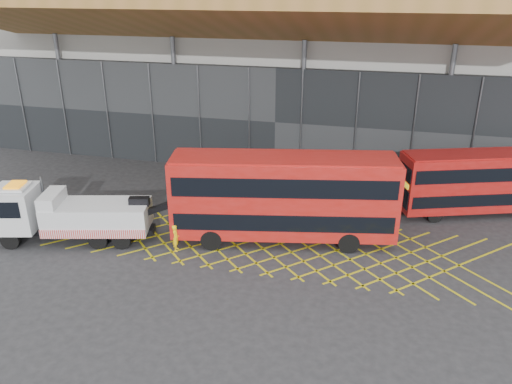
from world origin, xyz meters
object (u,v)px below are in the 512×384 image
(bus_towed, at_px, (283,195))
(recovery_truck, at_px, (67,214))
(bus_second, at_px, (481,180))
(worker, at_px, (176,238))

(bus_towed, bearing_deg, recovery_truck, -177.31)
(bus_towed, relative_size, bus_second, 1.25)
(bus_second, bearing_deg, recovery_truck, -177.12)
(bus_second, bearing_deg, bus_towed, -169.54)
(recovery_truck, height_order, bus_second, bus_second)
(worker, bearing_deg, recovery_truck, 79.28)
(recovery_truck, xyz_separation_m, bus_towed, (11.82, 3.03, 1.17))
(bus_towed, distance_m, worker, 6.39)
(bus_towed, bearing_deg, bus_second, 18.42)
(bus_second, height_order, worker, bus_second)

